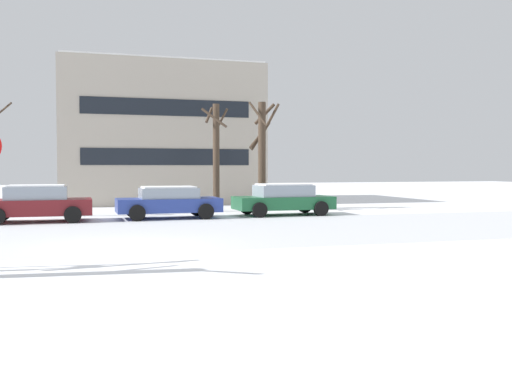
{
  "coord_description": "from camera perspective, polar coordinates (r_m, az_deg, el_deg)",
  "views": [
    {
      "loc": [
        -0.82,
        -14.91,
        2.07
      ],
      "look_at": [
        5.13,
        5.16,
        1.19
      ],
      "focal_mm": 40.16,
      "sensor_mm": 36.0,
      "label": 1
    }
  ],
  "objects": [
    {
      "name": "tree_far_left",
      "position": [
        28.56,
        0.6,
        4.14
      ],
      "size": [
        1.64,
        1.64,
        5.34
      ],
      "color": "#423326",
      "rests_on": "ground"
    },
    {
      "name": "parked_car_maroon",
      "position": [
        23.48,
        -21.0,
        -1.03
      ],
      "size": [
        4.08,
        2.19,
        1.42
      ],
      "color": "maroon",
      "rests_on": "ground"
    },
    {
      "name": "tree_far_mid",
      "position": [
        27.25,
        -4.0,
        3.78
      ],
      "size": [
        1.4,
        1.42,
        5.1
      ],
      "color": "#423326",
      "rests_on": "ground"
    },
    {
      "name": "road_surface",
      "position": [
        18.44,
        -13.89,
        -4.1
      ],
      "size": [
        80.0,
        8.8,
        0.0
      ],
      "color": "silver",
      "rests_on": "ground"
    },
    {
      "name": "ground_plane",
      "position": [
        15.07,
        -13.3,
        -5.55
      ],
      "size": [
        120.0,
        120.0,
        0.0
      ],
      "primitive_type": "plane",
      "color": "white"
    },
    {
      "name": "parked_car_blue",
      "position": [
        23.75,
        -8.71,
        -0.96
      ],
      "size": [
        4.22,
        2.12,
        1.32
      ],
      "color": "#283D93",
      "rests_on": "ground"
    },
    {
      "name": "building_far_left",
      "position": [
        36.23,
        -9.81,
        5.52
      ],
      "size": [
        11.39,
        9.57,
        8.12
      ],
      "color": "#B2A899",
      "rests_on": "ground"
    },
    {
      "name": "parked_car_green",
      "position": [
        25.13,
        2.74,
        -0.7
      ],
      "size": [
        4.31,
        2.12,
        1.38
      ],
      "color": "#1E6038",
      "rests_on": "ground"
    }
  ]
}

